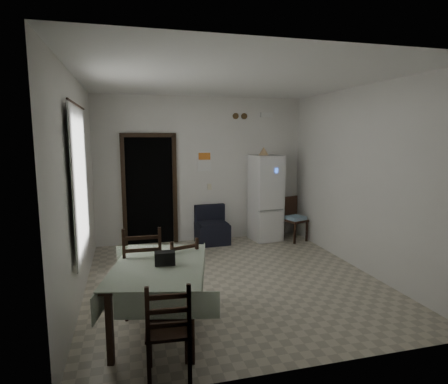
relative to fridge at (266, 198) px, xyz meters
name	(u,v)px	position (x,y,z in m)	size (l,w,h in m)	color
ground	(232,279)	(-1.26, -1.93, -0.87)	(4.50, 4.50, 0.00)	#ABA38C
ceiling	(233,79)	(-1.26, -1.93, 2.03)	(4.20, 4.50, 0.02)	white
wall_back	(202,170)	(-1.26, 0.32, 0.58)	(4.20, 0.02, 2.90)	silver
wall_front	(305,215)	(-1.26, -4.18, 0.58)	(4.20, 0.02, 2.90)	silver
wall_left	(78,189)	(-3.36, -1.93, 0.58)	(0.02, 4.50, 2.90)	silver
wall_right	(360,179)	(0.84, -1.93, 0.58)	(0.02, 4.50, 2.90)	silver
doorway	(149,189)	(-2.31, 0.52, 0.19)	(1.06, 0.52, 2.22)	black
window_recess	(71,183)	(-3.41, -2.13, 0.68)	(0.10, 1.20, 1.60)	silver
curtain	(80,183)	(-3.30, -2.13, 0.68)	(0.02, 1.45, 1.85)	silver
curtain_rod	(77,105)	(-3.29, -2.13, 1.63)	(0.02, 0.02, 1.60)	black
calendar	(204,161)	(-1.21, 0.31, 0.75)	(0.28, 0.02, 0.40)	white
calendar_image	(204,156)	(-1.21, 0.30, 0.85)	(0.24, 0.01, 0.14)	orange
light_switch	(209,187)	(-1.11, 0.31, 0.23)	(0.08, 0.02, 0.12)	beige
vent_left	(236,116)	(-0.56, 0.31, 1.65)	(0.12, 0.12, 0.03)	brown
vent_right	(244,116)	(-0.38, 0.31, 1.65)	(0.12, 0.12, 0.03)	brown
emergency_light	(266,115)	(0.09, 0.28, 1.68)	(0.25, 0.07, 0.09)	white
fridge	(266,198)	(0.00, 0.00, 0.00)	(0.56, 0.56, 1.74)	white
tan_cone	(264,151)	(-0.06, 0.01, 0.95)	(0.20, 0.20, 0.16)	tan
navy_seat	(212,225)	(-1.13, 0.00, -0.50)	(0.62, 0.60, 0.75)	black
corner_chair	(295,219)	(0.55, -0.25, -0.42)	(0.39, 0.39, 0.89)	black
dining_table	(160,297)	(-2.43, -3.14, -0.49)	(0.96, 1.46, 0.76)	#9CAB93
black_bag	(165,258)	(-2.37, -3.17, -0.04)	(0.22, 0.13, 0.14)	black
dining_chair_far_left	(143,268)	(-2.59, -2.64, -0.32)	(0.47, 0.47, 1.09)	black
dining_chair_far_right	(179,272)	(-2.15, -2.60, -0.42)	(0.38, 0.38, 0.90)	black
dining_chair_near_head	(168,328)	(-2.44, -3.98, -0.41)	(0.40, 0.40, 0.92)	black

